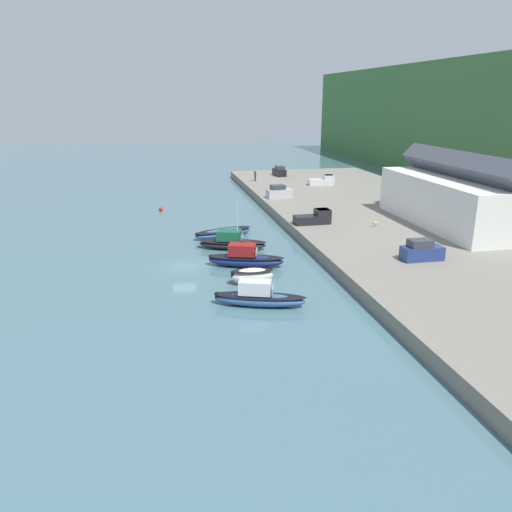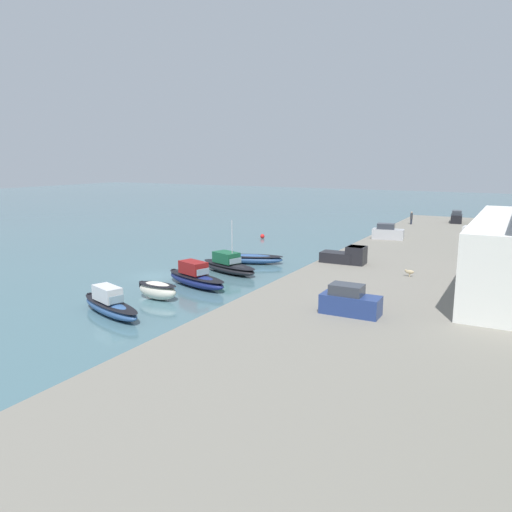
{
  "view_description": "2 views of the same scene",
  "coord_description": "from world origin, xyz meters",
  "px_view_note": "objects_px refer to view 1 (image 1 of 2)",
  "views": [
    {
      "loc": [
        50.99,
        -2.61,
        17.15
      ],
      "look_at": [
        3.13,
        7.23,
        1.64
      ],
      "focal_mm": 35.0,
      "sensor_mm": 36.0,
      "label": 1
    },
    {
      "loc": [
        40.13,
        34.15,
        12.27
      ],
      "look_at": [
        -3.91,
        10.25,
        2.47
      ],
      "focal_mm": 35.0,
      "sensor_mm": 36.0,
      "label": 2
    }
  ],
  "objects_px": {
    "moored_boat_0": "(223,233)",
    "pickup_truck_0": "(315,217)",
    "moored_boat_4": "(259,297)",
    "person_on_quay": "(255,176)",
    "dog_on_quay": "(376,223)",
    "moored_boat_3": "(252,276)",
    "parked_car_2": "(279,192)",
    "moored_boat_2": "(245,258)",
    "parked_car_3": "(279,171)",
    "mooring_buoy_0": "(161,209)",
    "parked_car_0": "(422,251)",
    "pickup_truck_1": "(323,181)",
    "moored_boat_1": "(232,242)"
  },
  "relations": [
    {
      "from": "person_on_quay",
      "to": "parked_car_0",
      "type": "bearing_deg",
      "value": 6.95
    },
    {
      "from": "parked_car_3",
      "to": "parked_car_2",
      "type": "bearing_deg",
      "value": -110.16
    },
    {
      "from": "person_on_quay",
      "to": "mooring_buoy_0",
      "type": "xyz_separation_m",
      "value": [
        18.04,
        -19.02,
        -2.1
      ]
    },
    {
      "from": "moored_boat_4",
      "to": "dog_on_quay",
      "type": "distance_m",
      "value": 27.21
    },
    {
      "from": "moored_boat_1",
      "to": "dog_on_quay",
      "type": "distance_m",
      "value": 19.09
    },
    {
      "from": "moored_boat_2",
      "to": "person_on_quay",
      "type": "height_order",
      "value": "person_on_quay"
    },
    {
      "from": "moored_boat_2",
      "to": "dog_on_quay",
      "type": "distance_m",
      "value": 20.44
    },
    {
      "from": "parked_car_2",
      "to": "person_on_quay",
      "type": "xyz_separation_m",
      "value": [
        -17.82,
        -0.41,
        0.18
      ]
    },
    {
      "from": "pickup_truck_1",
      "to": "person_on_quay",
      "type": "bearing_deg",
      "value": -114.4
    },
    {
      "from": "pickup_truck_0",
      "to": "mooring_buoy_0",
      "type": "distance_m",
      "value": 26.85
    },
    {
      "from": "parked_car_0",
      "to": "mooring_buoy_0",
      "type": "xyz_separation_m",
      "value": [
        -35.09,
        -25.5,
        -1.92
      ]
    },
    {
      "from": "moored_boat_1",
      "to": "pickup_truck_1",
      "type": "xyz_separation_m",
      "value": [
        -33.82,
        22.97,
        1.36
      ]
    },
    {
      "from": "moored_boat_1",
      "to": "pickup_truck_0",
      "type": "height_order",
      "value": "moored_boat_1"
    },
    {
      "from": "parked_car_0",
      "to": "person_on_quay",
      "type": "distance_m",
      "value": 53.52
    },
    {
      "from": "moored_boat_4",
      "to": "pickup_truck_0",
      "type": "xyz_separation_m",
      "value": [
        -22.14,
        12.29,
        1.35
      ]
    },
    {
      "from": "parked_car_0",
      "to": "dog_on_quay",
      "type": "xyz_separation_m",
      "value": [
        -13.86,
        1.32,
        -0.46
      ]
    },
    {
      "from": "parked_car_0",
      "to": "moored_boat_4",
      "type": "bearing_deg",
      "value": -74.5
    },
    {
      "from": "moored_boat_0",
      "to": "pickup_truck_0",
      "type": "xyz_separation_m",
      "value": [
        0.64,
        12.16,
        1.58
      ]
    },
    {
      "from": "moored_boat_2",
      "to": "dog_on_quay",
      "type": "relative_size",
      "value": 9.7
    },
    {
      "from": "moored_boat_3",
      "to": "parked_car_0",
      "type": "xyz_separation_m",
      "value": [
        0.12,
        17.6,
        1.42
      ]
    },
    {
      "from": "moored_boat_1",
      "to": "moored_boat_2",
      "type": "xyz_separation_m",
      "value": [
        6.7,
        0.37,
        0.08
      ]
    },
    {
      "from": "dog_on_quay",
      "to": "moored_boat_0",
      "type": "bearing_deg",
      "value": 78.13
    },
    {
      "from": "parked_car_2",
      "to": "moored_boat_2",
      "type": "bearing_deg",
      "value": -28.13
    },
    {
      "from": "moored_boat_3",
      "to": "pickup_truck_0",
      "type": "height_order",
      "value": "pickup_truck_0"
    },
    {
      "from": "parked_car_0",
      "to": "pickup_truck_1",
      "type": "relative_size",
      "value": 0.86
    },
    {
      "from": "moored_boat_4",
      "to": "parked_car_3",
      "type": "distance_m",
      "value": 66.75
    },
    {
      "from": "moored_boat_0",
      "to": "mooring_buoy_0",
      "type": "relative_size",
      "value": 12.32
    },
    {
      "from": "moored_boat_0",
      "to": "person_on_quay",
      "type": "distance_m",
      "value": 37.39
    },
    {
      "from": "moored_boat_3",
      "to": "pickup_truck_0",
      "type": "bearing_deg",
      "value": 148.31
    },
    {
      "from": "parked_car_3",
      "to": "pickup_truck_1",
      "type": "distance_m",
      "value": 14.11
    },
    {
      "from": "mooring_buoy_0",
      "to": "pickup_truck_0",
      "type": "bearing_deg",
      "value": 47.39
    },
    {
      "from": "parked_car_3",
      "to": "pickup_truck_0",
      "type": "height_order",
      "value": "parked_car_3"
    },
    {
      "from": "moored_boat_3",
      "to": "mooring_buoy_0",
      "type": "bearing_deg",
      "value": -163.91
    },
    {
      "from": "moored_boat_3",
      "to": "parked_car_3",
      "type": "xyz_separation_m",
      "value": [
        -58.94,
        17.58,
        1.42
      ]
    },
    {
      "from": "moored_boat_4",
      "to": "person_on_quay",
      "type": "distance_m",
      "value": 59.48
    },
    {
      "from": "moored_boat_3",
      "to": "moored_boat_4",
      "type": "bearing_deg",
      "value": -1.79
    },
    {
      "from": "moored_boat_0",
      "to": "moored_boat_2",
      "type": "height_order",
      "value": "moored_boat_2"
    },
    {
      "from": "moored_boat_0",
      "to": "mooring_buoy_0",
      "type": "distance_m",
      "value": 19.06
    },
    {
      "from": "parked_car_0",
      "to": "mooring_buoy_0",
      "type": "distance_m",
      "value": 43.42
    },
    {
      "from": "moored_boat_4",
      "to": "pickup_truck_0",
      "type": "height_order",
      "value": "pickup_truck_0"
    },
    {
      "from": "parked_car_2",
      "to": "moored_boat_3",
      "type": "bearing_deg",
      "value": -25.66
    },
    {
      "from": "parked_car_2",
      "to": "dog_on_quay",
      "type": "distance_m",
      "value": 22.69
    },
    {
      "from": "moored_boat_0",
      "to": "parked_car_0",
      "type": "bearing_deg",
      "value": 26.65
    },
    {
      "from": "moored_boat_1",
      "to": "parked_car_0",
      "type": "bearing_deg",
      "value": 73.7
    },
    {
      "from": "parked_car_3",
      "to": "person_on_quay",
      "type": "distance_m",
      "value": 8.77
    },
    {
      "from": "pickup_truck_1",
      "to": "moored_boat_2",
      "type": "bearing_deg",
      "value": -22.32
    },
    {
      "from": "pickup_truck_1",
      "to": "dog_on_quay",
      "type": "height_order",
      "value": "pickup_truck_1"
    },
    {
      "from": "moored_boat_3",
      "to": "parked_car_0",
      "type": "distance_m",
      "value": 17.66
    },
    {
      "from": "moored_boat_3",
      "to": "moored_boat_2",
      "type": "bearing_deg",
      "value": -179.9
    },
    {
      "from": "pickup_truck_1",
      "to": "mooring_buoy_0",
      "type": "xyz_separation_m",
      "value": [
        10.9,
        -30.8,
        -1.82
      ]
    }
  ]
}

